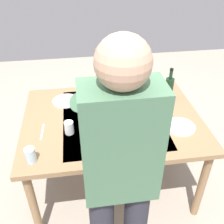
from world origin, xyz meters
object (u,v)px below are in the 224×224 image
object	(u,v)px
water_cup_near_left	(116,122)
dinner_plate_near	(66,101)
wine_glass_left	(131,108)
serving_bowl_pasta	(132,95)
dining_table	(112,124)
wine_bottle	(169,88)
water_cup_far_right	(69,128)
person_server	(120,174)
chair_near	(114,84)
dinner_plate_far	(180,127)
water_cup_near_right	(97,97)
water_cup_far_left	(30,155)
side_bowl_salad	(157,87)

from	to	relation	value
water_cup_near_left	dinner_plate_near	bearing A→B (deg)	-48.21
wine_glass_left	serving_bowl_pasta	distance (m)	0.32
dining_table	water_cup_near_left	size ratio (longest dim) A/B	15.35
wine_bottle	water_cup_far_right	xyz separation A→B (m)	(0.87, 0.35, -0.06)
person_server	wine_bottle	distance (m)	1.17
dining_table	person_server	xyz separation A→B (m)	(0.08, 0.79, 0.29)
wine_bottle	chair_near	bearing A→B (deg)	-62.61
dining_table	dinner_plate_far	xyz separation A→B (m)	(-0.49, 0.21, 0.08)
water_cup_near_right	water_cup_far_left	world-z (taller)	water_cup_far_left
dinner_plate_far	water_cup_far_right	bearing A→B (deg)	-3.80
chair_near	dinner_plate_far	xyz separation A→B (m)	(-0.33, 1.12, 0.22)
water_cup_far_right	dinner_plate_near	size ratio (longest dim) A/B	0.43
dining_table	dinner_plate_near	size ratio (longest dim) A/B	6.15
person_server	wine_bottle	size ratio (longest dim) A/B	5.71
side_bowl_salad	dinner_plate_far	xyz separation A→B (m)	(-0.01, 0.57, -0.03)
wine_bottle	side_bowl_salad	bearing A→B (deg)	-72.34
person_server	dining_table	bearing A→B (deg)	-95.62
water_cup_near_left	side_bowl_salad	distance (m)	0.68
person_server	wine_glass_left	bearing A→B (deg)	-106.46
wine_glass_left	chair_near	bearing A→B (deg)	-91.09
water_cup_near_right	water_cup_far_right	world-z (taller)	water_cup_far_right
water_cup_near_right	side_bowl_salad	distance (m)	0.58
dining_table	chair_near	bearing A→B (deg)	-100.09
wine_glass_left	water_cup_near_left	bearing A→B (deg)	33.97
water_cup_near_right	side_bowl_salad	size ratio (longest dim) A/B	0.52
chair_near	wine_bottle	bearing A→B (deg)	117.39
dining_table	water_cup_far_left	xyz separation A→B (m)	(0.59, 0.41, 0.12)
dining_table	dinner_plate_far	distance (m)	0.54
wine_bottle	water_cup_far_left	xyz separation A→B (m)	(1.12, 0.61, -0.06)
chair_near	dinner_plate_far	world-z (taller)	chair_near
chair_near	dinner_plate_near	xyz separation A→B (m)	(0.53, 0.62, 0.22)
wine_glass_left	water_cup_near_right	size ratio (longest dim) A/B	1.62
dinner_plate_far	water_cup_far_left	bearing A→B (deg)	10.44
chair_near	dining_table	bearing A→B (deg)	79.91
water_cup_far_left	water_cup_far_right	size ratio (longest dim) A/B	1.06
dining_table	wine_glass_left	bearing A→B (deg)	164.48
water_cup_near_left	dinner_plate_near	distance (m)	0.57
chair_near	wine_glass_left	size ratio (longest dim) A/B	6.03
water_cup_far_left	water_cup_far_right	bearing A→B (deg)	-134.16
serving_bowl_pasta	dinner_plate_near	world-z (taller)	serving_bowl_pasta
water_cup_near_left	side_bowl_salad	xyz separation A→B (m)	(-0.47, -0.49, -0.01)
person_server	dinner_plate_far	size ratio (longest dim) A/B	7.34
water_cup_near_left	dinner_plate_far	size ratio (longest dim) A/B	0.40
water_cup_far_left	dinner_plate_far	size ratio (longest dim) A/B	0.46
water_cup_near_right	water_cup_far_left	xyz separation A→B (m)	(0.50, 0.65, 0.01)
dining_table	water_cup_near_left	bearing A→B (deg)	94.08
water_cup_near_left	water_cup_far_right	world-z (taller)	water_cup_far_right
chair_near	water_cup_far_right	distance (m)	1.21
water_cup_near_right	dinner_plate_near	distance (m)	0.28
person_server	serving_bowl_pasta	xyz separation A→B (m)	(-0.30, -1.06, -0.19)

